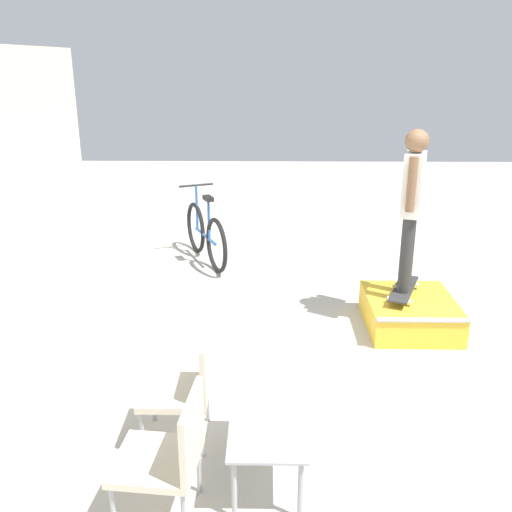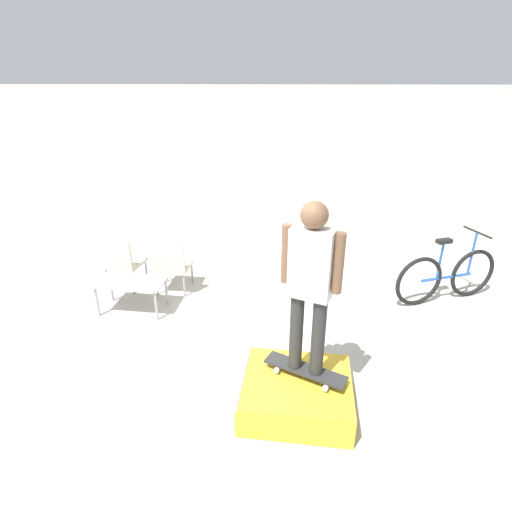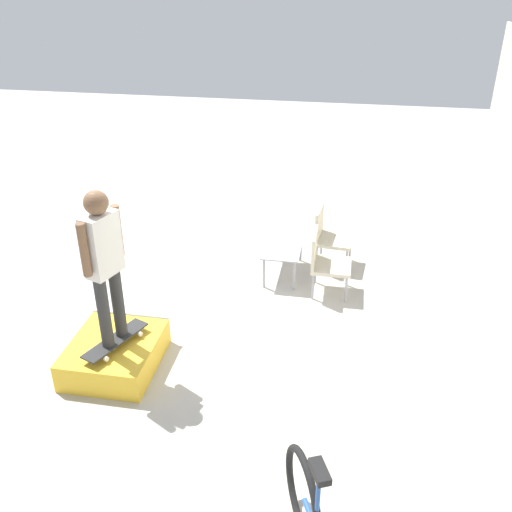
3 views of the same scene
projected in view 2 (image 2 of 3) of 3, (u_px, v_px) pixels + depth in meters
The scene contains 9 objects.
ground_plane at pixel (197, 365), 4.68m from camera, with size 24.00×24.00×0.00m, color #B7B2A8.
house_wall_back at pixel (251, 163), 8.24m from camera, with size 12.00×0.06×3.00m.
skate_ramp_box at pixel (296, 393), 4.03m from camera, with size 1.11×0.94×0.36m.
skateboard_on_ramp at pixel (305, 370), 3.98m from camera, with size 0.85×0.50×0.07m.
person_skater at pixel (311, 278), 3.57m from camera, with size 0.55×0.31×1.72m.
coffee_table at pixel (131, 285), 5.65m from camera, with size 0.96×0.52×0.47m.
patio_chair_left at pixel (122, 261), 6.22m from camera, with size 0.57×0.57×0.88m.
patio_chair_right at pixel (171, 263), 6.12m from camera, with size 0.52×0.52×0.88m.
bicycle at pixel (447, 276), 5.92m from camera, with size 1.60×0.78×1.07m.
Camera 2 is at (1.18, -3.64, 3.06)m, focal length 28.00 mm.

